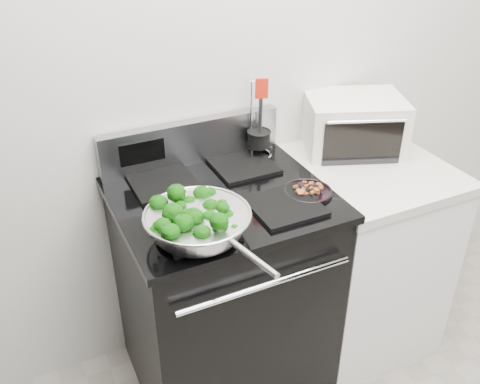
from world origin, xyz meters
TOP-DOWN VIEW (x-y plane):
  - back_wall at (0.00, 1.75)m, footprint 4.00×0.02m
  - gas_range at (-0.30, 1.41)m, footprint 0.79×0.69m
  - counter at (0.39, 1.41)m, footprint 0.62×0.68m
  - skillet at (-0.47, 1.21)m, footprint 0.36×0.56m
  - broccoli_pile at (-0.47, 1.21)m, footprint 0.28×0.28m
  - bacon_plate at (-0.00, 1.29)m, footprint 0.18×0.18m
  - utensil_holder at (-0.03, 1.64)m, footprint 0.11×0.11m
  - toaster_oven at (0.41, 1.58)m, footprint 0.50×0.44m

SIDE VIEW (x-z plane):
  - counter at x=0.39m, z-range 0.00..0.92m
  - gas_range at x=-0.30m, z-range -0.08..1.05m
  - bacon_plate at x=0.00m, z-range 0.95..0.99m
  - skillet at x=-0.47m, z-range 0.97..1.04m
  - utensil_holder at x=-0.03m, z-range 0.84..1.18m
  - broccoli_pile at x=-0.47m, z-range 0.98..1.07m
  - toaster_oven at x=0.41m, z-range 0.92..1.16m
  - back_wall at x=0.00m, z-range 0.00..2.70m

